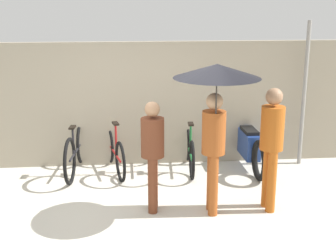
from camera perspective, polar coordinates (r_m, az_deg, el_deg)
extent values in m
plane|color=beige|center=(6.54, -3.85, -10.98)|extent=(30.00, 30.00, 0.00)
cube|color=gray|center=(8.26, -4.39, 2.66)|extent=(11.00, 0.12, 2.19)
torus|color=black|center=(8.59, -10.49, -1.97)|extent=(0.13, 0.77, 0.76)
torus|color=black|center=(7.64, -11.89, -4.23)|extent=(0.13, 0.77, 0.76)
cylinder|color=black|center=(8.11, -11.15, -3.03)|extent=(0.14, 1.02, 0.04)
cylinder|color=black|center=(7.87, -11.49, -1.86)|extent=(0.04, 0.04, 0.46)
cube|color=black|center=(7.81, -11.58, -0.16)|extent=(0.11, 0.21, 0.03)
cylinder|color=black|center=(8.51, -10.58, -0.10)|extent=(0.04, 0.04, 0.58)
cylinder|color=black|center=(8.44, -10.68, 1.80)|extent=(0.44, 0.07, 0.03)
torus|color=black|center=(8.54, -7.18, -2.26)|extent=(0.19, 0.67, 0.67)
torus|color=black|center=(7.63, -5.82, -4.37)|extent=(0.19, 0.67, 0.67)
cylinder|color=maroon|center=(8.08, -6.54, -3.25)|extent=(0.24, 0.96, 0.04)
cylinder|color=maroon|center=(7.84, -6.36, -1.73)|extent=(0.04, 0.04, 0.55)
cube|color=black|center=(7.76, -6.42, 0.31)|extent=(0.13, 0.21, 0.03)
cylinder|color=maroon|center=(8.44, -7.26, 0.11)|extent=(0.04, 0.04, 0.73)
cylinder|color=maroon|center=(8.35, -7.34, 2.53)|extent=(0.44, 0.12, 0.03)
torus|color=black|center=(8.58, -2.15, -1.86)|extent=(0.05, 0.73, 0.73)
torus|color=black|center=(7.68, -1.73, -3.94)|extent=(0.05, 0.73, 0.73)
cylinder|color=brown|center=(8.13, -1.95, -2.84)|extent=(0.04, 0.95, 0.04)
cylinder|color=brown|center=(7.90, -1.89, -1.46)|extent=(0.04, 0.04, 0.51)
cube|color=black|center=(7.82, -1.91, 0.43)|extent=(0.09, 0.20, 0.03)
cylinder|color=brown|center=(8.50, -2.17, 0.13)|extent=(0.04, 0.04, 0.62)
cylinder|color=brown|center=(8.42, -2.19, 2.16)|extent=(0.44, 0.03, 0.03)
torus|color=black|center=(8.60, 2.40, -2.07)|extent=(0.09, 0.66, 0.66)
torus|color=black|center=(7.69, 2.93, -4.19)|extent=(0.09, 0.66, 0.66)
cylinder|color=#19662D|center=(8.14, 2.65, -3.07)|extent=(0.09, 0.96, 0.04)
cylinder|color=#19662D|center=(7.91, 2.77, -1.67)|extent=(0.04, 0.04, 0.52)
cube|color=black|center=(7.83, 2.80, 0.25)|extent=(0.10, 0.20, 0.03)
cylinder|color=#19662D|center=(8.49, 2.43, 0.34)|extent=(0.04, 0.04, 0.75)
cylinder|color=#19662D|center=(8.40, 2.46, 2.81)|extent=(0.44, 0.05, 0.03)
cylinder|color=brown|center=(6.65, -1.81, -6.72)|extent=(0.13, 0.13, 0.80)
cylinder|color=brown|center=(6.49, -1.89, -7.31)|extent=(0.13, 0.13, 0.80)
cylinder|color=brown|center=(6.35, -1.90, -1.41)|extent=(0.32, 0.32, 0.54)
sphere|color=tan|center=(6.25, -1.93, 2.06)|extent=(0.21, 0.21, 0.21)
cylinder|color=#9E4C1E|center=(6.60, 5.32, -6.66)|extent=(0.13, 0.13, 0.86)
cylinder|color=#9E4C1E|center=(6.43, 5.55, -7.25)|extent=(0.13, 0.13, 0.86)
cylinder|color=#9E4C1E|center=(6.28, 5.60, -0.80)|extent=(0.32, 0.32, 0.59)
sphere|color=tan|center=(6.17, 5.70, 3.01)|extent=(0.22, 0.22, 0.22)
cylinder|color=#332D28|center=(6.04, 5.88, 2.44)|extent=(0.02, 0.02, 0.73)
cone|color=black|center=(5.96, 6.00, 6.69)|extent=(1.12, 1.12, 0.18)
cylinder|color=#B25619|center=(6.81, 11.97, -6.11)|extent=(0.13, 0.13, 0.89)
cylinder|color=#B25619|center=(6.66, 12.51, -6.66)|extent=(0.13, 0.13, 0.89)
cylinder|color=#B25619|center=(6.50, 12.60, -0.25)|extent=(0.32, 0.32, 0.60)
sphere|color=#997051|center=(6.40, 12.83, 3.52)|extent=(0.23, 0.23, 0.23)
torus|color=black|center=(8.97, 8.68, -1.44)|extent=(0.11, 0.68, 0.68)
torus|color=black|center=(7.78, 11.09, -4.15)|extent=(0.11, 0.68, 0.68)
cube|color=navy|center=(8.35, 9.82, -2.18)|extent=(0.25, 0.72, 0.44)
cube|color=black|center=(8.28, 9.90, -0.53)|extent=(0.23, 0.50, 0.06)
cylinder|color=#B2B2B7|center=(8.83, 8.83, 1.98)|extent=(0.58, 0.04, 0.03)
cylinder|color=gray|center=(8.52, 16.25, 3.71)|extent=(0.07, 0.07, 2.54)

